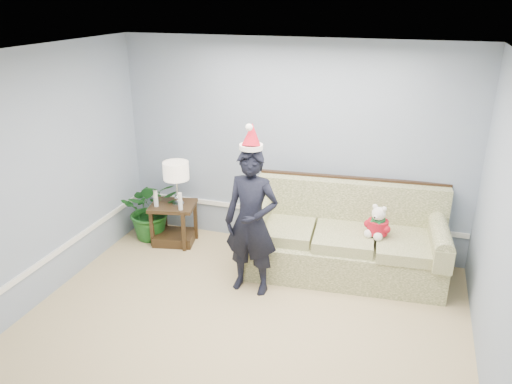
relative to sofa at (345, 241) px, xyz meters
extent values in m
cube|color=tan|center=(-0.81, -2.02, -0.39)|extent=(4.50, 5.00, 0.02)
cube|color=white|center=(-0.81, -2.02, 2.33)|extent=(4.50, 5.00, 0.02)
cube|color=#8798AC|center=(-0.81, 0.49, 0.97)|extent=(4.50, 0.02, 2.70)
cube|color=white|center=(-0.81, 0.46, 0.07)|extent=(4.48, 0.03, 0.06)
cube|color=white|center=(-3.05, -2.02, 0.07)|extent=(0.03, 4.98, 0.06)
cube|color=#495629|center=(0.00, -0.07, -0.16)|extent=(2.38, 1.18, 0.44)
cube|color=#495629|center=(-0.71, -0.12, 0.12)|extent=(0.75, 0.85, 0.13)
cube|color=#495629|center=(0.00, -0.12, 0.12)|extent=(0.75, 0.85, 0.13)
cube|color=#495629|center=(0.71, -0.12, 0.12)|extent=(0.75, 0.85, 0.13)
cube|color=#495629|center=(0.00, 0.31, 0.36)|extent=(2.31, 0.42, 0.61)
cube|color=black|center=(0.00, 0.38, 0.67)|extent=(2.30, 0.27, 0.05)
cube|color=#495629|center=(-1.05, -0.07, 0.19)|extent=(0.28, 1.00, 0.26)
cube|color=#495629|center=(1.05, -0.07, 0.19)|extent=(0.28, 1.00, 0.26)
cube|color=#3A2715|center=(-2.30, 0.02, 0.16)|extent=(0.67, 0.60, 0.05)
cube|color=#3A2715|center=(-2.30, 0.02, -0.32)|extent=(0.60, 0.53, 0.13)
cube|color=#3A2715|center=(-2.54, -0.17, -0.10)|extent=(0.06, 0.06, 0.56)
cube|color=#3A2715|center=(-2.07, -0.17, -0.10)|extent=(0.06, 0.06, 0.56)
cube|color=#3A2715|center=(-2.54, 0.20, -0.10)|extent=(0.06, 0.06, 0.56)
cube|color=#3A2715|center=(-2.07, 0.20, -0.10)|extent=(0.06, 0.06, 0.56)
cylinder|color=silver|center=(-2.22, 0.01, 0.19)|extent=(0.16, 0.16, 0.03)
sphere|color=silver|center=(-2.22, 0.01, 0.28)|extent=(0.09, 0.09, 0.09)
cylinder|color=silver|center=(-2.22, 0.01, 0.43)|extent=(0.03, 0.03, 0.33)
cylinder|color=beige|center=(-2.22, 0.01, 0.66)|extent=(0.33, 0.33, 0.23)
cylinder|color=silver|center=(-2.47, -0.12, 0.24)|extent=(0.06, 0.06, 0.13)
cylinder|color=white|center=(-2.47, -0.12, 0.36)|extent=(0.05, 0.05, 0.11)
cylinder|color=silver|center=(-2.12, -0.12, 0.24)|extent=(0.06, 0.06, 0.13)
cylinder|color=white|center=(-2.12, -0.12, 0.36)|extent=(0.05, 0.05, 0.11)
imported|color=#18511A|center=(-2.66, 0.05, 0.05)|extent=(1.01, 0.98, 0.86)
imported|color=black|center=(-0.94, -0.76, 0.46)|extent=(0.64, 0.44, 1.69)
cylinder|color=white|center=(-0.94, -0.76, 1.32)|extent=(0.28, 0.28, 0.05)
cone|color=red|center=(-0.94, -0.74, 1.44)|extent=(0.24, 0.29, 0.29)
sphere|color=white|center=(-0.94, -0.82, 1.54)|extent=(0.08, 0.08, 0.08)
sphere|color=white|center=(0.37, -0.10, 0.30)|extent=(0.22, 0.22, 0.22)
cylinder|color=red|center=(0.37, -0.10, 0.30)|extent=(0.31, 0.31, 0.16)
cylinder|color=#155D2B|center=(0.37, -0.10, 0.39)|extent=(0.20, 0.20, 0.03)
sphere|color=white|center=(0.31, -0.20, 0.23)|extent=(0.10, 0.10, 0.10)
sphere|color=white|center=(0.43, -0.20, 0.23)|extent=(0.10, 0.10, 0.10)
sphere|color=white|center=(0.37, -0.11, 0.46)|extent=(0.16, 0.16, 0.16)
sphere|color=black|center=(0.37, -0.21, 0.45)|extent=(0.02, 0.02, 0.02)
sphere|color=white|center=(0.32, -0.10, 0.53)|extent=(0.06, 0.06, 0.06)
sphere|color=white|center=(0.43, -0.10, 0.53)|extent=(0.06, 0.06, 0.06)
camera|label=1|loc=(0.64, -5.44, 2.79)|focal=35.00mm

